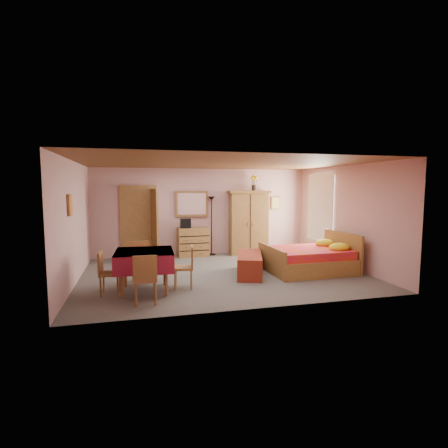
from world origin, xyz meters
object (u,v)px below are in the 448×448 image
object	(u,v)px
wall_mirror	(192,204)
bench	(250,264)
sunflower_vase	(254,183)
chair_south	(145,279)
stereo	(186,223)
chair_north	(141,262)
chair_west	(110,273)
floor_lamp	(212,226)
bed	(308,253)
chest_of_drawers	(193,242)
wardrobe	(248,223)
chair_east	(183,267)
dining_table	(145,271)

from	to	relation	value
wall_mirror	bench	world-z (taller)	wall_mirror
sunflower_vase	chair_south	xyz separation A→B (m)	(-3.38, -4.00, -1.73)
stereo	bench	distance (m)	2.83
chair_north	chair_west	size ratio (longest dim) A/B	1.04
wall_mirror	floor_lamp	size ratio (longest dim) A/B	0.55
sunflower_vase	bed	size ratio (longest dim) A/B	0.23
chest_of_drawers	floor_lamp	size ratio (longest dim) A/B	0.51
bench	wall_mirror	bearing A→B (deg)	109.01
wardrobe	chair_west	world-z (taller)	wardrobe
floor_lamp	wardrobe	world-z (taller)	wardrobe
chest_of_drawers	chair_east	world-z (taller)	chair_east
chair_south	chair_north	bearing A→B (deg)	92.61
bench	chair_south	size ratio (longest dim) A/B	1.65
wall_mirror	dining_table	distance (m)	3.94
chest_of_drawers	chair_west	xyz separation A→B (m)	(-2.13, -3.31, -0.01)
chest_of_drawers	bench	bearing A→B (deg)	-71.52
wall_mirror	sunflower_vase	distance (m)	2.00
wardrobe	dining_table	bearing A→B (deg)	-130.10
chest_of_drawers	floor_lamp	distance (m)	0.74
chair_south	sunflower_vase	bearing A→B (deg)	50.49
chair_west	stereo	bearing A→B (deg)	154.97
wall_mirror	chair_north	world-z (taller)	wall_mirror
floor_lamp	bench	distance (m)	2.68
dining_table	chair_west	distance (m)	0.65
bed	dining_table	size ratio (longest dim) A/B	1.82
wardrobe	chair_east	bearing A→B (deg)	-122.63
stereo	chair_east	distance (m)	3.29
chair_south	chair_east	distance (m)	1.09
bench	chest_of_drawers	bearing A→B (deg)	110.49
wardrobe	chair_east	distance (m)	4.02
dining_table	chair_north	size ratio (longest dim) A/B	1.27
stereo	bench	xyz separation A→B (m)	(1.15, -2.47, -0.75)
chest_of_drawers	bench	size ratio (longest dim) A/B	0.62
chair_west	wall_mirror	bearing A→B (deg)	153.87
chest_of_drawers	bed	world-z (taller)	bed
floor_lamp	stereo	bearing A→B (deg)	-172.84
chair_west	chest_of_drawers	bearing A→B (deg)	152.29
dining_table	chair_north	xyz separation A→B (m)	(-0.06, 0.72, 0.03)
bench	chair_north	bearing A→B (deg)	-179.04
sunflower_vase	stereo	bearing A→B (deg)	-179.19
floor_lamp	chair_south	world-z (taller)	floor_lamp
wardrobe	bench	size ratio (longest dim) A/B	1.33
sunflower_vase	bench	distance (m)	3.31
stereo	chair_south	xyz separation A→B (m)	(-1.27, -3.97, -0.55)
chest_of_drawers	dining_table	bearing A→B (deg)	-116.54
wardrobe	chair_west	distance (m)	5.05
chest_of_drawers	dining_table	size ratio (longest dim) A/B	0.82
chest_of_drawers	chair_west	world-z (taller)	chest_of_drawers
chair_west	sunflower_vase	bearing A→B (deg)	134.64
bed	chair_north	size ratio (longest dim) A/B	2.31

